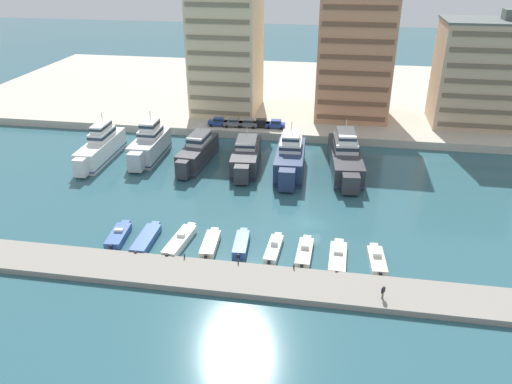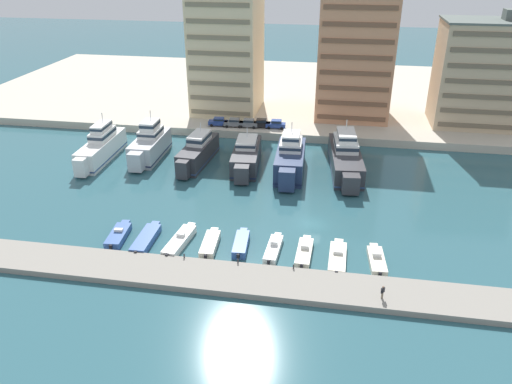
% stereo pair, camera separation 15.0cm
% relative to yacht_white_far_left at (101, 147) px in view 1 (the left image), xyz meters
% --- Properties ---
extents(ground_plane, '(400.00, 400.00, 0.00)m').
position_rel_yacht_white_far_left_xyz_m(ground_plane, '(40.62, -17.83, -2.46)').
color(ground_plane, '#2D5B66').
extents(quay_promenade, '(180.00, 70.00, 1.61)m').
position_rel_yacht_white_far_left_xyz_m(quay_promenade, '(40.62, 50.06, -1.65)').
color(quay_promenade, beige).
rests_on(quay_promenade, ground).
extents(pier_dock, '(120.00, 6.10, 0.77)m').
position_rel_yacht_white_far_left_xyz_m(pier_dock, '(40.62, -33.21, -2.07)').
color(pier_dock, gray).
rests_on(pier_dock, ground).
extents(yacht_white_far_left, '(4.06, 18.02, 8.42)m').
position_rel_yacht_white_far_left_xyz_m(yacht_white_far_left, '(0.00, 0.00, 0.00)').
color(yacht_white_far_left, white).
rests_on(yacht_white_far_left, ground).
extents(yacht_silver_left, '(4.68, 15.52, 8.64)m').
position_rel_yacht_white_far_left_xyz_m(yacht_silver_left, '(8.61, 2.35, 0.07)').
color(yacht_silver_left, silver).
rests_on(yacht_silver_left, ground).
extents(yacht_charcoal_mid_left, '(4.80, 16.42, 7.16)m').
position_rel_yacht_white_far_left_xyz_m(yacht_charcoal_mid_left, '(18.28, 1.21, -0.26)').
color(yacht_charcoal_mid_left, '#333338').
rests_on(yacht_charcoal_mid_left, ground).
extents(yacht_charcoal_center_left, '(5.69, 16.74, 6.73)m').
position_rel_yacht_white_far_left_xyz_m(yacht_charcoal_center_left, '(27.37, 1.04, -0.41)').
color(yacht_charcoal_center_left, '#333338').
rests_on(yacht_charcoal_center_left, ground).
extents(yacht_navy_center, '(5.36, 16.90, 8.69)m').
position_rel_yacht_white_far_left_xyz_m(yacht_navy_center, '(35.45, -0.24, 0.13)').
color(yacht_navy_center, navy).
rests_on(yacht_navy_center, ground).
extents(yacht_charcoal_center_right, '(6.71, 21.30, 8.47)m').
position_rel_yacht_white_far_left_xyz_m(yacht_charcoal_center_right, '(45.04, 2.71, -0.01)').
color(yacht_charcoal_center_right, '#333338').
rests_on(yacht_charcoal_center_right, ground).
extents(motorboat_blue_far_left, '(2.63, 6.98, 1.32)m').
position_rel_yacht_white_far_left_xyz_m(motorboat_blue_far_left, '(14.58, -26.11, -1.97)').
color(motorboat_blue_far_left, '#33569E').
rests_on(motorboat_blue_far_left, ground).
extents(motorboat_blue_left, '(2.17, 8.17, 0.98)m').
position_rel_yacht_white_far_left_xyz_m(motorboat_blue_left, '(18.69, -26.42, -1.97)').
color(motorboat_blue_left, '#33569E').
rests_on(motorboat_blue_left, ground).
extents(motorboat_white_mid_left, '(2.76, 8.62, 1.46)m').
position_rel_yacht_white_far_left_xyz_m(motorboat_white_mid_left, '(23.37, -26.19, -1.93)').
color(motorboat_white_mid_left, white).
rests_on(motorboat_white_mid_left, ground).
extents(motorboat_cream_center_left, '(2.26, 7.05, 1.04)m').
position_rel_yacht_white_far_left_xyz_m(motorboat_cream_center_left, '(27.59, -26.28, -1.94)').
color(motorboat_cream_center_left, beige).
rests_on(motorboat_cream_center_left, ground).
extents(motorboat_blue_center, '(2.19, 6.80, 1.08)m').
position_rel_yacht_white_far_left_xyz_m(motorboat_blue_center, '(31.65, -25.58, -1.92)').
color(motorboat_blue_center, '#33569E').
rests_on(motorboat_blue_center, ground).
extents(motorboat_white_center_right, '(1.94, 7.20, 1.39)m').
position_rel_yacht_white_far_left_xyz_m(motorboat_white_center_right, '(36.06, -25.85, -2.02)').
color(motorboat_white_center_right, white).
rests_on(motorboat_white_center_right, ground).
extents(motorboat_cream_mid_right, '(2.03, 7.35, 1.33)m').
position_rel_yacht_white_far_left_xyz_m(motorboat_cream_mid_right, '(40.13, -26.00, -2.03)').
color(motorboat_cream_mid_right, beige).
rests_on(motorboat_cream_mid_right, ground).
extents(motorboat_cream_right, '(2.29, 7.98, 1.18)m').
position_rel_yacht_white_far_left_xyz_m(motorboat_cream_right, '(44.42, -26.46, -2.05)').
color(motorboat_cream_right, beige).
rests_on(motorboat_cream_right, ground).
extents(motorboat_cream_far_right, '(2.39, 6.98, 1.35)m').
position_rel_yacht_white_far_left_xyz_m(motorboat_cream_far_right, '(49.32, -26.31, -2.02)').
color(motorboat_cream_far_right, beige).
rests_on(motorboat_cream_far_right, ground).
extents(car_blue_far_left, '(4.22, 2.17, 1.80)m').
position_rel_yacht_white_far_left_xyz_m(car_blue_far_left, '(18.23, 17.80, 0.13)').
color(car_blue_far_left, '#28428E').
rests_on(car_blue_far_left, quay_promenade).
extents(car_grey_left, '(4.22, 2.17, 1.80)m').
position_rel_yacht_white_far_left_xyz_m(car_grey_left, '(21.58, 17.78, 0.13)').
color(car_grey_left, slate).
rests_on(car_grey_left, quay_promenade).
extents(car_grey_mid_left, '(4.11, 1.95, 1.80)m').
position_rel_yacht_white_far_left_xyz_m(car_grey_mid_left, '(24.65, 17.92, 0.13)').
color(car_grey_mid_left, slate).
rests_on(car_grey_mid_left, quay_promenade).
extents(car_black_center_left, '(4.21, 2.14, 1.80)m').
position_rel_yacht_white_far_left_xyz_m(car_black_center_left, '(27.30, 18.35, 0.13)').
color(car_black_center_left, black).
rests_on(car_black_center_left, quay_promenade).
extents(car_blue_center, '(4.18, 2.09, 1.80)m').
position_rel_yacht_white_far_left_xyz_m(car_blue_center, '(30.47, 18.29, 0.13)').
color(car_blue_center, '#28428E').
rests_on(car_blue_center, quay_promenade).
extents(apartment_block_far_left, '(14.67, 16.05, 27.88)m').
position_rel_yacht_white_far_left_xyz_m(apartment_block_far_left, '(17.72, 29.84, 12.16)').
color(apartment_block_far_left, beige).
rests_on(apartment_block_far_left, quay_promenade).
extents(apartment_block_left, '(15.87, 15.78, 27.79)m').
position_rel_yacht_white_far_left_xyz_m(apartment_block_left, '(45.94, 30.68, 12.11)').
color(apartment_block_left, tan).
rests_on(apartment_block_left, quay_promenade).
extents(apartment_block_mid_left, '(19.98, 12.59, 23.44)m').
position_rel_yacht_white_far_left_xyz_m(apartment_block_mid_left, '(72.62, 28.38, 9.93)').
color(apartment_block_mid_left, '#C6AD89').
rests_on(apartment_block_mid_left, quay_promenade).
extents(pedestrian_near_edge, '(0.46, 0.52, 1.66)m').
position_rel_yacht_white_far_left_xyz_m(pedestrian_near_edge, '(49.48, -34.45, -0.70)').
color(pedestrian_near_edge, '#7A6B56').
rests_on(pedestrian_near_edge, pier_dock).
extents(bollard_west, '(0.20, 0.20, 0.61)m').
position_rel_yacht_white_far_left_xyz_m(bollard_west, '(25.28, -30.41, -1.36)').
color(bollard_west, '#2D2D33').
rests_on(bollard_west, pier_dock).
extents(bollard_west_mid, '(0.20, 0.20, 0.61)m').
position_rel_yacht_white_far_left_xyz_m(bollard_west_mid, '(32.21, -30.41, -1.36)').
color(bollard_west_mid, '#2D2D33').
rests_on(bollard_west_mid, pier_dock).
extents(bollard_east_mid, '(0.20, 0.20, 0.61)m').
position_rel_yacht_white_far_left_xyz_m(bollard_east_mid, '(39.14, -30.41, -1.36)').
color(bollard_east_mid, '#2D2D33').
rests_on(bollard_east_mid, pier_dock).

